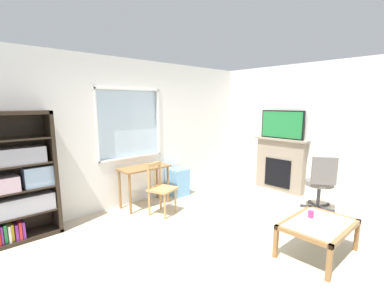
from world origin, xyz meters
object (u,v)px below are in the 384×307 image
(sippy_cup, at_px, (311,214))
(bookshelf, at_px, (20,182))
(coffee_table, at_px, (318,227))
(wooden_chair, at_px, (161,188))
(desk_under_window, at_px, (144,174))
(office_chair, at_px, (321,180))
(tv, at_px, (282,125))
(fireplace, at_px, (280,164))
(plastic_drawer_unit, at_px, (177,182))

(sippy_cup, bearing_deg, bookshelf, 133.11)
(coffee_table, bearing_deg, wooden_chair, 105.68)
(bookshelf, relative_size, coffee_table, 1.86)
(desk_under_window, relative_size, office_chair, 0.93)
(wooden_chair, relative_size, tv, 0.94)
(fireplace, bearing_deg, wooden_chair, 164.97)
(plastic_drawer_unit, height_order, fireplace, fireplace)
(bookshelf, relative_size, sippy_cup, 20.03)
(plastic_drawer_unit, bearing_deg, coffee_table, -93.40)
(bookshelf, bearing_deg, wooden_chair, -17.81)
(desk_under_window, bearing_deg, sippy_cup, -74.88)
(plastic_drawer_unit, relative_size, tv, 0.59)
(desk_under_window, relative_size, tv, 0.96)
(desk_under_window, xyz_separation_m, tv, (2.68, -1.24, 0.84))
(desk_under_window, distance_m, plastic_drawer_unit, 0.91)
(coffee_table, bearing_deg, plastic_drawer_unit, 86.60)
(bookshelf, xyz_separation_m, tv, (4.64, -1.35, 0.63))
(fireplace, xyz_separation_m, sippy_cup, (-1.95, -1.54, -0.11))
(bookshelf, bearing_deg, sippy_cup, -46.89)
(office_chair, relative_size, coffee_table, 1.03)
(desk_under_window, height_order, sippy_cup, desk_under_window)
(wooden_chair, xyz_separation_m, fireplace, (2.71, -0.73, 0.12))
(tv, height_order, office_chair, tv)
(fireplace, height_order, coffee_table, fireplace)
(office_chair, bearing_deg, wooden_chair, 140.23)
(bookshelf, xyz_separation_m, coffee_table, (2.62, -3.03, -0.46))
(coffee_table, height_order, sippy_cup, sippy_cup)
(coffee_table, bearing_deg, fireplace, 39.50)
(coffee_table, bearing_deg, bookshelf, 130.83)
(fireplace, height_order, tv, tv)
(bookshelf, xyz_separation_m, desk_under_window, (1.95, -0.11, -0.20))
(desk_under_window, xyz_separation_m, wooden_chair, (-0.01, -0.52, -0.16))
(desk_under_window, height_order, tv, tv)
(fireplace, bearing_deg, desk_under_window, 155.28)
(wooden_chair, bearing_deg, tv, -15.13)
(tv, relative_size, coffee_table, 0.99)
(desk_under_window, bearing_deg, bookshelf, 176.82)
(wooden_chair, relative_size, plastic_drawer_unit, 1.59)
(bookshelf, height_order, fireplace, bookshelf)
(coffee_table, relative_size, sippy_cup, 10.79)
(office_chair, bearing_deg, desk_under_window, 132.98)
(fireplace, xyz_separation_m, office_chair, (-0.52, -1.09, -0.03))
(office_chair, xyz_separation_m, coffee_table, (-1.51, -0.59, -0.19))
(office_chair, height_order, coffee_table, office_chair)
(wooden_chair, distance_m, coffee_table, 2.50)
(office_chair, distance_m, coffee_table, 1.63)
(desk_under_window, relative_size, wooden_chair, 1.03)
(wooden_chair, distance_m, plastic_drawer_unit, 1.04)
(tv, bearing_deg, wooden_chair, 164.87)
(bookshelf, relative_size, office_chair, 1.80)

